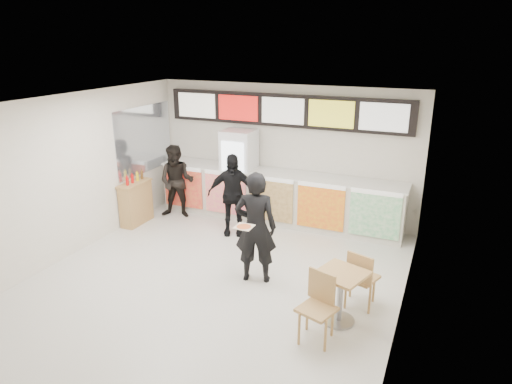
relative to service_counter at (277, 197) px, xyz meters
The scene contains 15 objects.
floor 3.15m from the service_counter, 90.00° to the right, with size 7.00×7.00×0.00m, color beige.
ceiling 3.93m from the service_counter, 90.00° to the right, with size 7.00×7.00×0.00m, color white.
wall_back 1.01m from the service_counter, 90.00° to the left, with size 6.00×6.00×0.00m, color silver.
wall_left 4.41m from the service_counter, 134.13° to the right, with size 7.00×7.00×0.00m, color silver.
wall_right 4.41m from the service_counter, 45.87° to the right, with size 7.00×7.00×0.00m, color silver.
service_counter is the anchor object (origin of this frame).
menu_board 1.90m from the service_counter, 90.00° to the left, with size 5.50×0.14×0.70m.
drinks_fridge 1.03m from the service_counter, behind, with size 0.70×0.67×2.00m.
mirror_panel 3.28m from the service_counter, 167.87° to the right, with size 0.01×2.00×1.50m, color #B2B7BF.
customer_main 2.70m from the service_counter, 76.85° to the right, with size 0.70×0.46×1.92m, color black.
customer_left 2.30m from the service_counter, 164.13° to the right, with size 0.82×0.64×1.68m, color black.
customer_mid 1.22m from the service_counter, 121.16° to the right, with size 1.02×0.42×1.73m, color black.
pizza_slice 3.17m from the service_counter, 78.74° to the right, with size 0.36×0.36×0.02m.
cafe_table 3.93m from the service_counter, 55.75° to the right, with size 0.94×1.68×0.95m.
condiment_ledge 3.12m from the service_counter, 154.58° to the right, with size 0.34×0.85×1.13m.
Camera 1 is at (3.37, -5.87, 3.92)m, focal length 32.00 mm.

